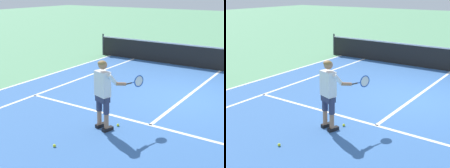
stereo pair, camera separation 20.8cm
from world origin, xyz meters
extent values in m
plane|color=#609E70|center=(0.00, 0.00, 0.00)|extent=(80.00, 80.00, 0.00)
cube|color=#3866A8|center=(0.00, -0.99, 0.00)|extent=(10.98, 10.31, 0.00)
cube|color=white|center=(0.00, -2.44, 0.00)|extent=(8.23, 0.10, 0.01)
cube|color=white|center=(0.00, 0.76, 0.00)|extent=(0.10, 6.40, 0.01)
cube|color=white|center=(-4.12, -0.99, 0.00)|extent=(0.10, 9.91, 0.01)
cube|color=white|center=(-5.49, -0.99, 0.00)|extent=(0.10, 9.91, 0.01)
cylinder|color=#333338|center=(-5.94, 3.96, 0.54)|extent=(0.08, 0.08, 1.07)
cube|color=black|center=(0.00, 3.96, 0.46)|extent=(11.84, 0.02, 0.91)
cube|color=white|center=(0.00, 3.96, 0.94)|extent=(11.84, 0.03, 0.06)
cube|color=black|center=(-0.97, -3.20, 0.04)|extent=(0.19, 0.30, 0.09)
cube|color=black|center=(-0.71, -3.29, 0.04)|extent=(0.19, 0.30, 0.09)
cylinder|color=#A37556|center=(-0.98, -3.24, 0.27)|extent=(0.11, 0.11, 0.36)
cylinder|color=#2D3351|center=(-0.98, -3.24, 0.66)|extent=(0.14, 0.14, 0.41)
cylinder|color=#A37556|center=(-0.72, -3.33, 0.27)|extent=(0.11, 0.11, 0.36)
cylinder|color=#2D3351|center=(-0.72, -3.33, 0.66)|extent=(0.14, 0.14, 0.41)
cube|color=#2D3351|center=(-0.85, -3.28, 0.82)|extent=(0.39, 0.30, 0.20)
cube|color=white|center=(-0.85, -3.28, 1.16)|extent=(0.43, 0.33, 0.60)
cylinder|color=#A37556|center=(-1.08, -3.21, 1.11)|extent=(0.09, 0.09, 0.62)
cylinder|color=white|center=(-0.57, -3.28, 1.31)|extent=(0.17, 0.28, 0.29)
cylinder|color=#A37556|center=(-0.47, -3.09, 1.17)|extent=(0.17, 0.30, 0.14)
sphere|color=#A37556|center=(-0.85, -3.27, 1.60)|extent=(0.21, 0.21, 0.21)
ellipsoid|color=olive|center=(-0.85, -3.29, 1.66)|extent=(0.25, 0.25, 0.12)
cylinder|color=#232326|center=(-0.39, -2.89, 1.14)|extent=(0.09, 0.20, 0.03)
cylinder|color=#1E479E|center=(-0.34, -2.75, 1.14)|extent=(0.05, 0.10, 0.02)
torus|color=#1E479E|center=(-0.28, -2.57, 1.14)|extent=(0.12, 0.29, 0.30)
cylinder|color=silver|center=(-0.28, -2.57, 1.14)|extent=(0.08, 0.24, 0.25)
sphere|color=#CCE02D|center=(-0.64, -2.93, 0.03)|extent=(0.07, 0.07, 0.07)
sphere|color=#CCE02D|center=(-1.21, -4.59, 0.03)|extent=(0.07, 0.07, 0.07)
camera|label=1|loc=(3.15, -8.91, 3.29)|focal=49.91mm
camera|label=2|loc=(3.32, -8.79, 3.29)|focal=49.91mm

